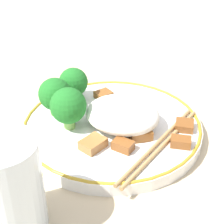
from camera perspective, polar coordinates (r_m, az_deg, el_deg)
name	(u,v)px	position (r m, az deg, el deg)	size (l,w,h in m)	color
ground_plane	(112,133)	(0.57, 0.00, -3.24)	(3.00, 3.00, 0.00)	#C6B28E
plate	(112,127)	(0.56, 0.00, -2.34)	(0.27, 0.27, 0.02)	white
rice_mound	(122,116)	(0.54, 1.49, -0.54)	(0.11, 0.09, 0.04)	white
broccoli_back_left	(73,83)	(0.60, -5.90, 4.44)	(0.05, 0.05, 0.06)	#7FB756
broccoli_back_center	(55,95)	(0.57, -8.70, 2.61)	(0.05, 0.05, 0.06)	#7FB756
broccoli_back_right	(68,106)	(0.53, -6.68, 0.89)	(0.05, 0.05, 0.06)	#7FB756
meat_near_front	(123,145)	(0.50, 1.69, -5.11)	(0.03, 0.02, 0.01)	brown
meat_near_left	(95,144)	(0.50, -2.57, -4.96)	(0.03, 0.04, 0.01)	#9E6633
meat_near_right	(140,133)	(0.52, 4.29, -3.28)	(0.04, 0.04, 0.01)	#995B28
meat_near_back	(184,125)	(0.55, 10.98, -2.03)	(0.03, 0.03, 0.01)	brown
meat_on_rice_edge	(103,95)	(0.62, -1.31, 2.63)	(0.03, 0.03, 0.01)	brown
meat_mid_left	(181,142)	(0.52, 10.44, -4.52)	(0.03, 0.02, 0.01)	brown
meat_mid_right	(123,107)	(0.59, 1.64, 0.76)	(0.03, 0.02, 0.01)	#995B28
chopsticks	(160,145)	(0.51, 7.29, -4.96)	(0.05, 0.20, 0.01)	#AD8451
drinking_glass	(8,187)	(0.41, -15.58, -11.01)	(0.07, 0.07, 0.11)	silver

